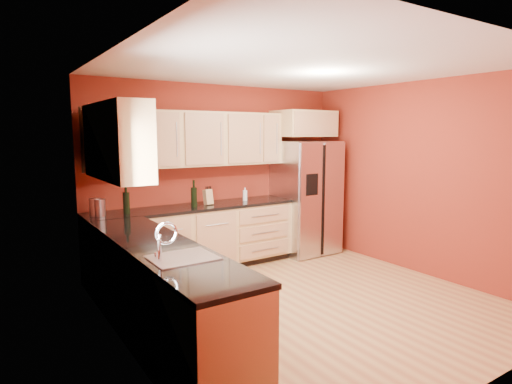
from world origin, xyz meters
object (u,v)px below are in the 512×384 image
(knife_block, at_px, (208,197))
(soap_dispenser, at_px, (245,194))
(refrigerator, at_px, (305,197))
(canister_left, at_px, (95,207))
(wine_bottle_a, at_px, (126,199))

(knife_block, relative_size, soap_dispenser, 1.10)
(knife_block, bearing_deg, refrigerator, -5.18)
(canister_left, xyz_separation_m, knife_block, (1.50, -0.02, -0.00))
(canister_left, relative_size, wine_bottle_a, 0.58)
(knife_block, height_order, soap_dispenser, knife_block)
(canister_left, distance_m, knife_block, 1.50)
(refrigerator, relative_size, soap_dispenser, 9.33)
(canister_left, xyz_separation_m, soap_dispenser, (2.12, -0.00, -0.01))
(refrigerator, bearing_deg, soap_dispenser, 175.42)
(canister_left, bearing_deg, wine_bottle_a, -10.05)
(knife_block, bearing_deg, soap_dispenser, -1.25)
(canister_left, height_order, soap_dispenser, canister_left)
(wine_bottle_a, xyz_separation_m, soap_dispenser, (1.76, 0.06, -0.09))
(canister_left, bearing_deg, refrigerator, -1.60)
(canister_left, xyz_separation_m, wine_bottle_a, (0.36, -0.06, 0.08))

